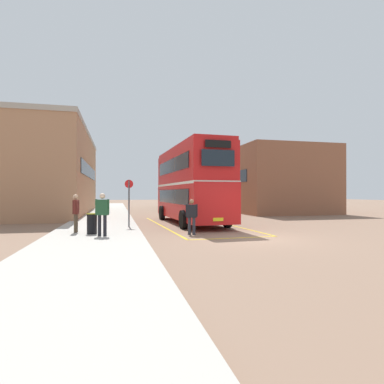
% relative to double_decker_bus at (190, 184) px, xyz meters
% --- Properties ---
extents(ground_plane, '(135.60, 135.60, 0.00)m').
position_rel_double_decker_bus_xyz_m(ground_plane, '(1.06, 7.14, -2.51)').
color(ground_plane, '#846651').
extents(sidewalk_left, '(4.00, 57.60, 0.14)m').
position_rel_double_decker_bus_xyz_m(sidewalk_left, '(-5.44, 9.54, -2.44)').
color(sidewalk_left, '#B2ADA3').
rests_on(sidewalk_left, ground).
extents(brick_building_left, '(7.06, 19.30, 7.47)m').
position_rel_double_decker_bus_xyz_m(brick_building_left, '(-10.51, 11.53, 1.23)').
color(brick_building_left, '#AD7A56').
rests_on(brick_building_left, ground).
extents(depot_building_right, '(8.55, 16.44, 6.30)m').
position_rel_double_decker_bus_xyz_m(depot_building_right, '(10.80, 12.54, 0.64)').
color(depot_building_right, brown).
rests_on(depot_building_right, ground).
extents(double_decker_bus, '(3.10, 10.00, 4.75)m').
position_rel_double_decker_bus_xyz_m(double_decker_bus, '(0.00, 0.00, 0.00)').
color(double_decker_bus, black).
rests_on(double_decker_bus, ground).
extents(single_deck_bus, '(3.28, 9.35, 3.02)m').
position_rel_double_decker_bus_xyz_m(single_deck_bus, '(3.78, 20.73, -0.87)').
color(single_deck_bus, black).
rests_on(single_deck_bus, ground).
extents(pedestrian_boarding, '(0.53, 0.35, 1.62)m').
position_rel_double_decker_bus_xyz_m(pedestrian_boarding, '(-1.22, -5.45, -1.58)').
color(pedestrian_boarding, '#2D2D38').
rests_on(pedestrian_boarding, ground).
extents(pedestrian_waiting_near, '(0.25, 0.57, 1.70)m').
position_rel_double_decker_bus_xyz_m(pedestrian_waiting_near, '(-6.32, -4.48, -1.39)').
color(pedestrian_waiting_near, '#473828').
rests_on(pedestrian_waiting_near, sidewalk_left).
extents(pedestrian_waiting_far, '(0.57, 0.34, 1.75)m').
position_rel_double_decker_bus_xyz_m(pedestrian_waiting_far, '(-5.12, -5.96, -1.35)').
color(pedestrian_waiting_far, black).
rests_on(pedestrian_waiting_far, sidewalk_left).
extents(litter_bin, '(0.45, 0.45, 0.89)m').
position_rel_double_decker_bus_xyz_m(litter_bin, '(-5.58, -5.21, -1.92)').
color(litter_bin, black).
rests_on(litter_bin, sidewalk_left).
extents(bus_stop_sign, '(0.44, 0.09, 2.47)m').
position_rel_double_decker_bus_xyz_m(bus_stop_sign, '(-3.91, -2.53, -0.88)').
color(bus_stop_sign, '#4C4C51').
rests_on(bus_stop_sign, sidewalk_left).
extents(bay_marking_yellow, '(4.68, 12.08, 0.01)m').
position_rel_double_decker_bus_xyz_m(bay_marking_yellow, '(0.04, -1.86, -2.51)').
color(bay_marking_yellow, gold).
rests_on(bay_marking_yellow, ground).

